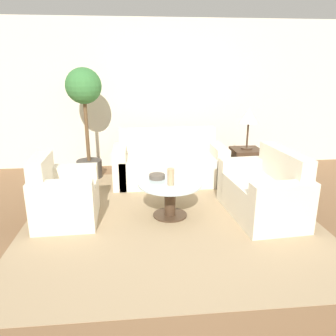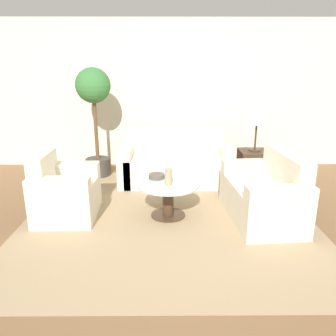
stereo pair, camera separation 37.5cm
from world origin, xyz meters
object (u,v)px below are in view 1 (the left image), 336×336
object	(u,v)px
vase	(171,177)
bowl	(157,176)
table_lamp	(249,117)
coffee_table	(170,195)
armchair	(62,198)
loveseat	(266,193)
sofa_main	(169,164)
potted_plant	(85,106)

from	to	relation	value
vase	bowl	distance (m)	0.30
bowl	table_lamp	bearing A→B (deg)	34.23
coffee_table	vase	distance (m)	0.26
armchair	vase	world-z (taller)	armchair
loveseat	vase	size ratio (longest dim) A/B	6.18
armchair	bowl	size ratio (longest dim) A/B	4.13
vase	bowl	bearing A→B (deg)	120.62
loveseat	armchair	bearing A→B (deg)	-96.58
sofa_main	loveseat	bearing A→B (deg)	-52.43
sofa_main	bowl	distance (m)	1.16
armchair	coffee_table	distance (m)	1.30
loveseat	vase	xyz separation A→B (m)	(-1.19, 0.03, 0.25)
sofa_main	vase	size ratio (longest dim) A/B	8.59
armchair	table_lamp	bearing A→B (deg)	-67.26
sofa_main	vase	world-z (taller)	sofa_main
sofa_main	bowl	size ratio (longest dim) A/B	8.73
armchair	vase	bearing A→B (deg)	-94.38
table_lamp	vase	xyz separation A→B (m)	(-1.36, -1.27, -0.51)
loveseat	sofa_main	bearing A→B (deg)	-147.05
potted_plant	loveseat	bearing A→B (deg)	-35.75
armchair	coffee_table	world-z (taller)	armchair
table_lamp	armchair	bearing A→B (deg)	-155.43
vase	coffee_table	bearing A→B (deg)	92.56
armchair	loveseat	size ratio (longest dim) A/B	0.66
table_lamp	coffee_table	bearing A→B (deg)	-138.17
potted_plant	vase	size ratio (longest dim) A/B	8.73
sofa_main	potted_plant	xyz separation A→B (m)	(-1.31, 0.33, 0.91)
loveseat	table_lamp	bearing A→B (deg)	167.73
coffee_table	vase	xyz separation A→B (m)	(0.00, -0.05, 0.26)
loveseat	potted_plant	distance (m)	3.07
coffee_table	vase	size ratio (longest dim) A/B	3.78
coffee_table	vase	bearing A→B (deg)	-87.44
sofa_main	armchair	xyz separation A→B (m)	(-1.42, -1.30, 0.00)
armchair	coffee_table	xyz separation A→B (m)	(1.30, -0.00, -0.01)
loveseat	coffee_table	bearing A→B (deg)	-98.49
vase	armchair	bearing A→B (deg)	177.45
coffee_table	table_lamp	xyz separation A→B (m)	(1.36, 1.22, 0.76)
armchair	bowl	xyz separation A→B (m)	(1.15, 0.19, 0.17)
coffee_table	bowl	xyz separation A→B (m)	(-0.14, 0.19, 0.18)
loveseat	bowl	distance (m)	1.37
sofa_main	coffee_table	distance (m)	1.31
table_lamp	loveseat	bearing A→B (deg)	-97.65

